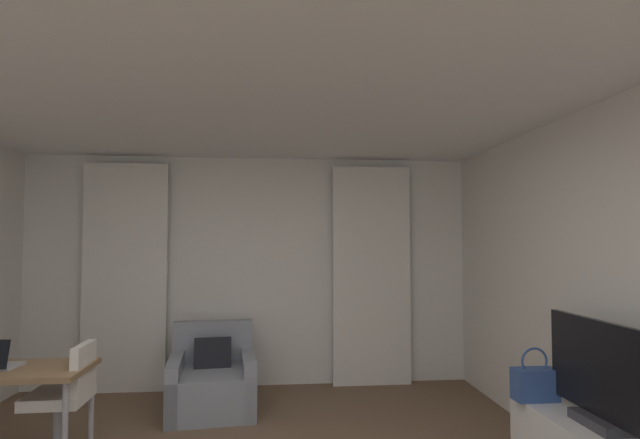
{
  "coord_description": "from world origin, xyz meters",
  "views": [
    {
      "loc": [
        0.26,
        -2.57,
        1.63
      ],
      "look_at": [
        0.64,
        1.41,
        1.81
      ],
      "focal_mm": 26.96,
      "sensor_mm": 36.0,
      "label": 1
    }
  ],
  "objects_px": {
    "tv_flatscreen": "(600,377)",
    "handbag_primary": "(535,383)",
    "desk_chair": "(64,412)",
    "armchair": "(212,382)"
  },
  "relations": [
    {
      "from": "handbag_primary",
      "to": "armchair",
      "type": "bearing_deg",
      "value": 147.56
    },
    {
      "from": "desk_chair",
      "to": "handbag_primary",
      "type": "xyz_separation_m",
      "value": [
        3.35,
        -0.44,
        0.24
      ]
    },
    {
      "from": "desk_chair",
      "to": "handbag_primary",
      "type": "height_order",
      "value": "handbag_primary"
    },
    {
      "from": "desk_chair",
      "to": "tv_flatscreen",
      "type": "relative_size",
      "value": 0.94
    },
    {
      "from": "tv_flatscreen",
      "to": "handbag_primary",
      "type": "xyz_separation_m",
      "value": [
        -0.14,
        0.5,
        -0.18
      ]
    },
    {
      "from": "armchair",
      "to": "tv_flatscreen",
      "type": "bearing_deg",
      "value": -38.53
    },
    {
      "from": "tv_flatscreen",
      "to": "handbag_primary",
      "type": "bearing_deg",
      "value": 105.21
    },
    {
      "from": "armchair",
      "to": "handbag_primary",
      "type": "height_order",
      "value": "handbag_primary"
    },
    {
      "from": "armchair",
      "to": "desk_chair",
      "type": "distance_m",
      "value": 1.45
    },
    {
      "from": "desk_chair",
      "to": "handbag_primary",
      "type": "bearing_deg",
      "value": -7.42
    }
  ]
}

